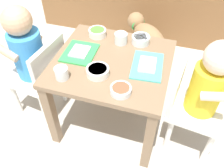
{
  "coord_description": "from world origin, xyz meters",
  "views": [
    {
      "loc": [
        0.27,
        -0.87,
        1.19
      ],
      "look_at": [
        0.0,
        0.0,
        0.29
      ],
      "focal_mm": 38.93,
      "sensor_mm": 36.0,
      "label": 1
    }
  ],
  "objects_px": {
    "cereal_bowl_right_side": "(98,71)",
    "water_cup_right": "(121,39)",
    "food_tray_left": "(80,52)",
    "water_cup_left": "(62,74)",
    "dog": "(146,36)",
    "cereal_bowl_left_side": "(97,32)",
    "seated_child_right": "(204,87)",
    "veggie_bowl_near": "(141,39)",
    "veggie_bowl_far": "(121,90)",
    "dining_table": "(112,73)",
    "food_tray_right": "(147,65)",
    "seated_child_left": "(29,53)"
  },
  "relations": [
    {
      "from": "cereal_bowl_left_side",
      "to": "veggie_bowl_far",
      "type": "bearing_deg",
      "value": -57.65
    },
    {
      "from": "dining_table",
      "to": "water_cup_right",
      "type": "xyz_separation_m",
      "value": [
        0.0,
        0.16,
        0.11
      ]
    },
    {
      "from": "food_tray_right",
      "to": "water_cup_left",
      "type": "xyz_separation_m",
      "value": [
        -0.35,
        -0.19,
        0.02
      ]
    },
    {
      "from": "seated_child_right",
      "to": "food_tray_right",
      "type": "relative_size",
      "value": 3.04
    },
    {
      "from": "cereal_bowl_right_side",
      "to": "cereal_bowl_left_side",
      "type": "xyz_separation_m",
      "value": [
        -0.11,
        0.29,
        0.0
      ]
    },
    {
      "from": "veggie_bowl_far",
      "to": "cereal_bowl_left_side",
      "type": "bearing_deg",
      "value": 122.35
    },
    {
      "from": "seated_child_left",
      "to": "cereal_bowl_left_side",
      "type": "xyz_separation_m",
      "value": [
        0.3,
        0.21,
        0.05
      ]
    },
    {
      "from": "water_cup_right",
      "to": "food_tray_left",
      "type": "bearing_deg",
      "value": -139.35
    },
    {
      "from": "dog",
      "to": "water_cup_right",
      "type": "height_order",
      "value": "water_cup_right"
    },
    {
      "from": "veggie_bowl_far",
      "to": "food_tray_left",
      "type": "bearing_deg",
      "value": 143.31
    },
    {
      "from": "food_tray_right",
      "to": "veggie_bowl_far",
      "type": "xyz_separation_m",
      "value": [
        -0.07,
        -0.2,
        0.01
      ]
    },
    {
      "from": "dining_table",
      "to": "seated_child_left",
      "type": "xyz_separation_m",
      "value": [
        -0.44,
        -0.03,
        0.05
      ]
    },
    {
      "from": "dog",
      "to": "cereal_bowl_right_side",
      "type": "relative_size",
      "value": 3.54
    },
    {
      "from": "cereal_bowl_right_side",
      "to": "dining_table",
      "type": "bearing_deg",
      "value": 73.5
    },
    {
      "from": "seated_child_right",
      "to": "veggie_bowl_near",
      "type": "bearing_deg",
      "value": 150.15
    },
    {
      "from": "food_tray_left",
      "to": "cereal_bowl_right_side",
      "type": "relative_size",
      "value": 1.8
    },
    {
      "from": "food_tray_right",
      "to": "water_cup_right",
      "type": "bearing_deg",
      "value": 139.3
    },
    {
      "from": "food_tray_right",
      "to": "veggie_bowl_far",
      "type": "height_order",
      "value": "veggie_bowl_far"
    },
    {
      "from": "seated_child_left",
      "to": "food_tray_left",
      "type": "relative_size",
      "value": 3.64
    },
    {
      "from": "dining_table",
      "to": "dog",
      "type": "distance_m",
      "value": 0.64
    },
    {
      "from": "dining_table",
      "to": "food_tray_left",
      "type": "distance_m",
      "value": 0.19
    },
    {
      "from": "water_cup_left",
      "to": "veggie_bowl_near",
      "type": "relative_size",
      "value": 0.64
    },
    {
      "from": "dining_table",
      "to": "food_tray_right",
      "type": "bearing_deg",
      "value": 3.09
    },
    {
      "from": "dining_table",
      "to": "food_tray_right",
      "type": "distance_m",
      "value": 0.19
    },
    {
      "from": "veggie_bowl_near",
      "to": "water_cup_right",
      "type": "bearing_deg",
      "value": -163.48
    },
    {
      "from": "veggie_bowl_near",
      "to": "cereal_bowl_left_side",
      "type": "bearing_deg",
      "value": -179.86
    },
    {
      "from": "seated_child_left",
      "to": "veggie_bowl_far",
      "type": "bearing_deg",
      "value": -16.58
    },
    {
      "from": "seated_child_right",
      "to": "food_tray_left",
      "type": "relative_size",
      "value": 3.55
    },
    {
      "from": "dining_table",
      "to": "water_cup_left",
      "type": "bearing_deg",
      "value": -134.57
    },
    {
      "from": "water_cup_left",
      "to": "cereal_bowl_right_side",
      "type": "relative_size",
      "value": 0.58
    },
    {
      "from": "water_cup_left",
      "to": "cereal_bowl_left_side",
      "type": "xyz_separation_m",
      "value": [
        0.04,
        0.36,
        -0.0
      ]
    },
    {
      "from": "food_tray_left",
      "to": "water_cup_left",
      "type": "distance_m",
      "value": 0.19
    },
    {
      "from": "food_tray_left",
      "to": "water_cup_left",
      "type": "relative_size",
      "value": 3.1
    },
    {
      "from": "seated_child_right",
      "to": "food_tray_right",
      "type": "xyz_separation_m",
      "value": [
        -0.27,
        0.02,
        0.04
      ]
    },
    {
      "from": "food_tray_left",
      "to": "cereal_bowl_left_side",
      "type": "relative_size",
      "value": 1.98
    },
    {
      "from": "seated_child_left",
      "to": "dog",
      "type": "height_order",
      "value": "seated_child_left"
    },
    {
      "from": "water_cup_left",
      "to": "cereal_bowl_right_side",
      "type": "distance_m",
      "value": 0.16
    },
    {
      "from": "food_tray_right",
      "to": "dog",
      "type": "bearing_deg",
      "value": 99.57
    },
    {
      "from": "food_tray_right",
      "to": "water_cup_right",
      "type": "relative_size",
      "value": 3.29
    },
    {
      "from": "dining_table",
      "to": "cereal_bowl_left_side",
      "type": "height_order",
      "value": "cereal_bowl_left_side"
    },
    {
      "from": "dining_table",
      "to": "seated_child_right",
      "type": "distance_m",
      "value": 0.44
    },
    {
      "from": "veggie_bowl_near",
      "to": "veggie_bowl_far",
      "type": "relative_size",
      "value": 1.04
    },
    {
      "from": "water_cup_right",
      "to": "dining_table",
      "type": "bearing_deg",
      "value": -90.06
    },
    {
      "from": "water_cup_right",
      "to": "dog",
      "type": "bearing_deg",
      "value": 81.74
    },
    {
      "from": "water_cup_right",
      "to": "cereal_bowl_left_side",
      "type": "distance_m",
      "value": 0.14
    },
    {
      "from": "water_cup_left",
      "to": "veggie_bowl_far",
      "type": "relative_size",
      "value": 0.67
    },
    {
      "from": "water_cup_left",
      "to": "water_cup_right",
      "type": "relative_size",
      "value": 0.91
    },
    {
      "from": "cereal_bowl_right_side",
      "to": "water_cup_right",
      "type": "bearing_deg",
      "value": 82.94
    },
    {
      "from": "veggie_bowl_far",
      "to": "veggie_bowl_near",
      "type": "bearing_deg",
      "value": 89.73
    },
    {
      "from": "water_cup_left",
      "to": "water_cup_right",
      "type": "distance_m",
      "value": 0.38
    }
  ]
}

